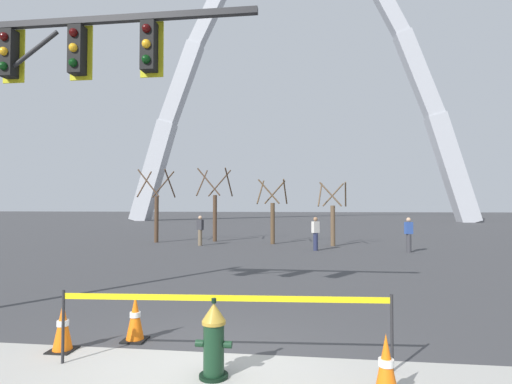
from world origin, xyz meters
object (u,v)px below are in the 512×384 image
traffic_cone_mid_sidewalk (63,327)px  pedestrian_standing_center (316,233)px  monument_arch (296,85)px  pedestrian_walking_right (200,230)px  pedestrian_walking_left (409,234)px  traffic_cone_curb_edge (386,368)px  traffic_signal_gantry (25,94)px  fire_hydrant (214,340)px  traffic_cone_by_hydrant (135,318)px

traffic_cone_mid_sidewalk → pedestrian_standing_center: bearing=73.8°
monument_arch → pedestrian_walking_right: monument_arch is taller
monument_arch → pedestrian_standing_center: bearing=-87.0°
monument_arch → pedestrian_standing_center: size_ratio=28.73×
monument_arch → traffic_cone_mid_sidewalk: bearing=-92.6°
pedestrian_walking_left → pedestrian_standing_center: bearing=176.9°
traffic_cone_curb_edge → traffic_signal_gantry: traffic_signal_gantry is taller
fire_hydrant → pedestrian_walking_right: bearing=105.7°
traffic_signal_gantry → pedestrian_standing_center: (5.71, 12.41, -3.45)m
traffic_cone_by_hydrant → pedestrian_walking_left: 14.90m
traffic_cone_curb_edge → pedestrian_walking_left: (3.76, 14.47, 0.46)m
pedestrian_standing_center → pedestrian_walking_right: size_ratio=1.00×
traffic_cone_curb_edge → pedestrian_walking_left: 14.96m
monument_arch → pedestrian_walking_left: bearing=-80.1°
traffic_signal_gantry → monument_arch: size_ratio=0.14×
monument_arch → pedestrian_walking_right: 37.22m
traffic_cone_by_hydrant → traffic_signal_gantry: (-2.58, 0.78, 3.91)m
traffic_cone_by_hydrant → pedestrian_standing_center: pedestrian_standing_center is taller
traffic_cone_mid_sidewalk → monument_arch: monument_arch is taller
pedestrian_walking_left → pedestrian_walking_right: (-10.27, 1.82, 0.00)m
traffic_cone_by_hydrant → monument_arch: 50.67m
traffic_cone_curb_edge → monument_arch: 52.12m
traffic_cone_curb_edge → traffic_signal_gantry: bearing=159.6°
traffic_cone_by_hydrant → traffic_cone_mid_sidewalk: 1.04m
fire_hydrant → traffic_cone_mid_sidewalk: (-2.42, 0.61, -0.11)m
pedestrian_standing_center → pedestrian_walking_right: bearing=165.3°
traffic_cone_curb_edge → pedestrian_standing_center: size_ratio=0.46×
traffic_cone_by_hydrant → traffic_cone_curb_edge: (3.58, -1.52, 0.00)m
fire_hydrant → monument_arch: size_ratio=0.02×
traffic_cone_mid_sidewalk → traffic_signal_gantry: 4.48m
fire_hydrant → pedestrian_standing_center: 14.46m
traffic_cone_mid_sidewalk → pedestrian_walking_left: pedestrian_walking_left is taller
monument_arch → pedestrian_walking_right: (-4.26, -32.60, -17.45)m
traffic_signal_gantry → pedestrian_walking_left: bearing=50.8°
fire_hydrant → traffic_signal_gantry: (-4.14, 1.96, 3.80)m
monument_arch → traffic_cone_curb_edge: bearing=-87.4°
traffic_signal_gantry → monument_arch: bearing=85.2°
fire_hydrant → pedestrian_standing_center: (1.58, 14.37, 0.35)m
monument_arch → pedestrian_walking_right: size_ratio=28.73×
monument_arch → pedestrian_standing_center: (1.80, -34.19, -17.45)m
monument_arch → pedestrian_walking_left: 39.06m
traffic_cone_curb_edge → pedestrian_walking_right: pedestrian_walking_right is taller
traffic_signal_gantry → pedestrian_standing_center: size_ratio=4.04×
traffic_signal_gantry → traffic_cone_curb_edge: bearing=-20.4°
fire_hydrant → traffic_cone_curb_edge: 2.06m
fire_hydrant → traffic_signal_gantry: 5.95m
traffic_cone_mid_sidewalk → traffic_cone_curb_edge: (4.45, -0.94, 0.00)m
pedestrian_walking_left → monument_arch: bearing=99.9°
traffic_cone_curb_edge → pedestrian_walking_right: 17.55m
pedestrian_walking_left → traffic_cone_curb_edge: bearing=-104.6°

